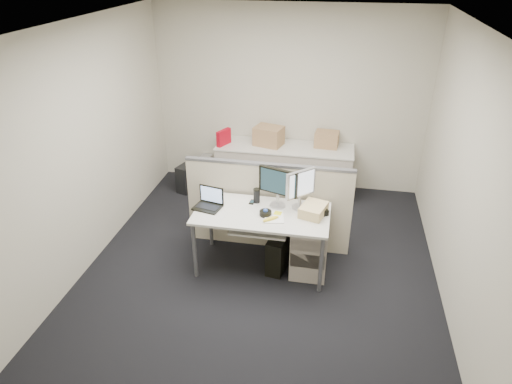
% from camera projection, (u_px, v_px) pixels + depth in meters
% --- Properties ---
extents(floor, '(4.00, 4.50, 0.01)m').
position_uv_depth(floor, '(261.00, 266.00, 5.40)').
color(floor, black).
rests_on(floor, ground).
extents(ceiling, '(4.00, 4.50, 0.01)m').
position_uv_depth(ceiling, '(263.00, 26.00, 4.13)').
color(ceiling, white).
rests_on(ceiling, ground).
extents(wall_back, '(4.00, 0.02, 2.70)m').
position_uv_depth(wall_back, '(289.00, 100.00, 6.72)').
color(wall_back, beige).
rests_on(wall_back, ground).
extents(wall_front, '(4.00, 0.02, 2.70)m').
position_uv_depth(wall_front, '(198.00, 308.00, 2.82)').
color(wall_front, beige).
rests_on(wall_front, ground).
extents(wall_left, '(0.02, 4.50, 2.70)m').
position_uv_depth(wall_left, '(86.00, 148.00, 5.10)').
color(wall_left, beige).
rests_on(wall_left, ground).
extents(wall_right, '(0.02, 4.50, 2.70)m').
position_uv_depth(wall_right, '(464.00, 177.00, 4.44)').
color(wall_right, beige).
rests_on(wall_right, ground).
extents(desk, '(1.50, 0.75, 0.73)m').
position_uv_depth(desk, '(262.00, 218.00, 5.09)').
color(desk, beige).
rests_on(desk, floor).
extents(keyboard_tray, '(0.62, 0.32, 0.02)m').
position_uv_depth(keyboard_tray, '(259.00, 229.00, 4.95)').
color(keyboard_tray, beige).
rests_on(keyboard_tray, desk).
extents(drawer_pedestal, '(0.40, 0.55, 0.65)m').
position_uv_depth(drawer_pedestal, '(310.00, 245.00, 5.20)').
color(drawer_pedestal, '#BFB3A4').
rests_on(drawer_pedestal, floor).
extents(cubicle_partition, '(2.00, 0.06, 1.10)m').
position_uv_depth(cubicle_partition, '(268.00, 207.00, 5.53)').
color(cubicle_partition, '#B7AC92').
rests_on(cubicle_partition, floor).
extents(back_counter, '(2.00, 0.60, 0.72)m').
position_uv_depth(back_counter, '(284.00, 170.00, 6.91)').
color(back_counter, '#BFB3A4').
rests_on(back_counter, floor).
extents(monitor_main, '(0.50, 0.32, 0.46)m').
position_uv_depth(monitor_main, '(278.00, 188.00, 5.08)').
color(monitor_main, black).
rests_on(monitor_main, desk).
extents(monitor_small, '(0.40, 0.39, 0.46)m').
position_uv_depth(monitor_small, '(300.00, 190.00, 5.04)').
color(monitor_small, '#B7B7BC').
rests_on(monitor_small, desk).
extents(laptop, '(0.34, 0.28, 0.22)m').
position_uv_depth(laptop, '(207.00, 199.00, 5.09)').
color(laptop, black).
rests_on(laptop, desk).
extents(trackball, '(0.18, 0.18, 0.05)m').
position_uv_depth(trackball, '(266.00, 213.00, 5.00)').
color(trackball, black).
rests_on(trackball, desk).
extents(desk_phone, '(0.27, 0.26, 0.07)m').
position_uv_depth(desk_phone, '(317.00, 211.00, 5.01)').
color(desk_phone, black).
rests_on(desk_phone, desk).
extents(paper_stack, '(0.25, 0.29, 0.01)m').
position_uv_depth(paper_stack, '(274.00, 217.00, 4.96)').
color(paper_stack, white).
rests_on(paper_stack, desk).
extents(sticky_pad, '(0.09, 0.09, 0.01)m').
position_uv_depth(sticky_pad, '(278.00, 214.00, 5.03)').
color(sticky_pad, yellow).
rests_on(sticky_pad, desk).
extents(travel_mug, '(0.08, 0.08, 0.16)m').
position_uv_depth(travel_mug, '(257.00, 196.00, 5.23)').
color(travel_mug, black).
rests_on(travel_mug, desk).
extents(banana, '(0.18, 0.16, 0.04)m').
position_uv_depth(banana, '(271.00, 219.00, 4.90)').
color(banana, yellow).
rests_on(banana, desk).
extents(cellphone, '(0.06, 0.10, 0.01)m').
position_uv_depth(cellphone, '(252.00, 202.00, 5.25)').
color(cellphone, black).
rests_on(cellphone, desk).
extents(manila_folders, '(0.33, 0.37, 0.12)m').
position_uv_depth(manila_folders, '(313.00, 210.00, 4.99)').
color(manila_folders, '#D6BA86').
rests_on(manila_folders, desk).
extents(keyboard, '(0.42, 0.21, 0.02)m').
position_uv_depth(keyboard, '(264.00, 226.00, 4.97)').
color(keyboard, black).
rests_on(keyboard, keyboard_tray).
extents(pc_tower_desk, '(0.26, 0.49, 0.43)m').
position_uv_depth(pc_tower_desk, '(279.00, 251.00, 5.29)').
color(pc_tower_desk, black).
rests_on(pc_tower_desk, floor).
extents(pc_tower_spare_dark, '(0.31, 0.49, 0.42)m').
position_uv_depth(pc_tower_spare_dark, '(189.00, 176.00, 7.05)').
color(pc_tower_spare_dark, black).
rests_on(pc_tower_spare_dark, floor).
extents(pc_tower_spare_silver, '(0.20, 0.44, 0.39)m').
position_uv_depth(pc_tower_spare_silver, '(204.00, 170.00, 7.28)').
color(pc_tower_spare_silver, '#B7B7BC').
rests_on(pc_tower_spare_silver, floor).
extents(cardboard_box_left, '(0.46, 0.39, 0.30)m').
position_uv_depth(cardboard_box_left, '(269.00, 137.00, 6.73)').
color(cardboard_box_left, tan).
rests_on(cardboard_box_left, back_counter).
extents(cardboard_box_right, '(0.36, 0.29, 0.24)m').
position_uv_depth(cardboard_box_right, '(327.00, 140.00, 6.68)').
color(cardboard_box_right, tan).
rests_on(cardboard_box_right, back_counter).
extents(red_binder, '(0.17, 0.27, 0.25)m').
position_uv_depth(red_binder, '(224.00, 138.00, 6.74)').
color(red_binder, '#B00517').
rests_on(red_binder, back_counter).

